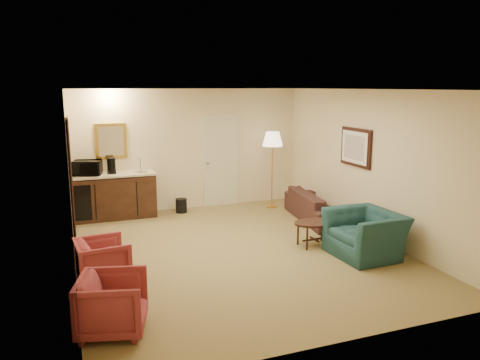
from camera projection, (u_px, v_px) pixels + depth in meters
The scene contains 12 objects.
ground at pixel (237, 251), 7.66m from camera, with size 6.00×6.00×0.00m, color olive.
room_walls at pixel (216, 142), 7.99m from camera, with size 5.02×6.01×2.61m.
wetbar_cabinet at pixel (115, 196), 9.50m from camera, with size 1.64×0.58×0.92m, color #3D2113.
sofa at pixel (318, 201), 9.37m from camera, with size 1.95×0.57×0.76m, color black.
teal_armchair at pixel (365, 227), 7.36m from camera, with size 1.09×0.71×0.96m, color #1B4444.
rose_chair_near at pixel (103, 259), 6.34m from camera, with size 0.67×0.63×0.69m, color #96313C.
rose_chair_far at pixel (113, 301), 5.07m from camera, with size 0.70×0.65×0.72m, color #96313C.
coffee_table at pixel (315, 234), 7.88m from camera, with size 0.73×0.49×0.42m, color black.
floor_lamp at pixel (272, 170), 10.28m from camera, with size 0.45×0.45×1.69m, color gold.
waste_bin at pixel (181, 206), 9.96m from camera, with size 0.24×0.24×0.30m, color black.
microwave at pixel (87, 166), 9.22m from camera, with size 0.53×0.29×0.36m, color black.
coffee_maker at pixel (111, 166), 9.39m from camera, with size 0.17×0.17×0.32m, color black.
Camera 1 is at (-2.50, -6.84, 2.65)m, focal length 35.00 mm.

